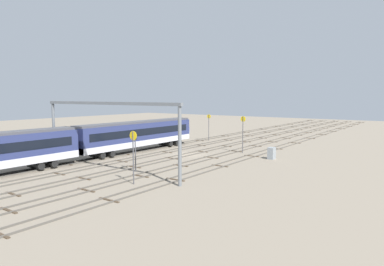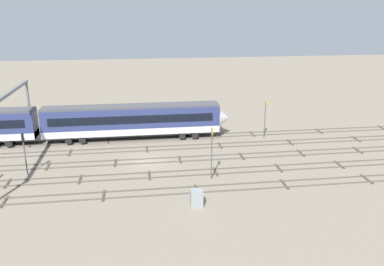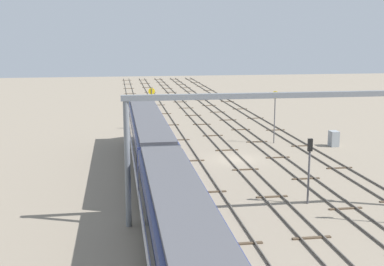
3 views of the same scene
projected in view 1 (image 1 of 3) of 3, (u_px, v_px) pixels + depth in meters
ground_plane at (188, 155)px, 54.21m from camera, size 201.53×201.53×0.00m
track_near_foreground at (237, 160)px, 49.24m from camera, size 185.53×2.40×0.16m
track_second_near at (211, 157)px, 51.72m from camera, size 185.53×2.40×0.16m
track_middle at (188, 154)px, 54.20m from camera, size 185.53×2.40×0.16m
track_second_far at (166, 152)px, 56.68m from camera, size 185.53×2.40×0.16m
track_with_train at (146, 150)px, 59.16m from camera, size 185.53×2.40×0.16m
overhead_gantry at (107, 118)px, 40.86m from camera, size 0.40×21.91×8.35m
speed_sign_near_foreground at (243, 130)px, 55.71m from camera, size 0.14×0.86×5.85m
speed_sign_mid_trackside at (209, 124)px, 71.36m from camera, size 0.14×0.84×5.36m
speed_sign_far_trackside at (133, 150)px, 35.78m from camera, size 0.14×0.95×5.48m
signal_light_trackside_departure at (135, 146)px, 41.88m from camera, size 0.31×0.32×4.78m
relay_cabinet at (272, 153)px, 50.53m from camera, size 1.14×0.87×1.68m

